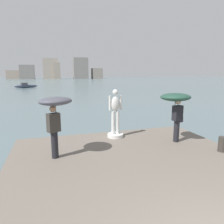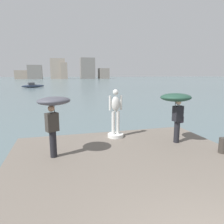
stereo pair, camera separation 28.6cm
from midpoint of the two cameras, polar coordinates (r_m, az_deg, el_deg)
ground_plane at (r=41.55m, az=-13.70°, el=6.00°), size 400.00×400.00×0.00m
pier at (r=5.20m, az=13.22°, el=-23.54°), size 7.74×10.63×0.40m
statue_white_figure at (r=8.73m, az=0.01°, el=-1.65°), size 0.69×0.69×2.07m
onlooker_left at (r=6.75m, az=-16.88°, el=0.84°), size 1.42×1.42×2.01m
onlooker_right at (r=8.29m, az=16.51°, el=2.75°), size 1.38×1.38×1.99m
mooring_bollard at (r=8.15m, az=27.55°, el=-7.99°), size 0.25×0.25×0.54m
boat_leftward at (r=51.17m, az=-23.13°, el=6.74°), size 5.22×3.09×1.18m
distant_skyline at (r=139.84m, az=-14.18°, el=11.28°), size 60.66×10.32×13.73m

